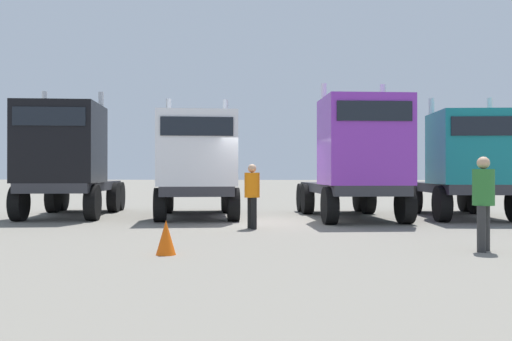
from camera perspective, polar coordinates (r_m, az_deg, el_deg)
ground at (r=16.61m, az=1.06°, el=-5.32°), size 200.00×200.00×0.00m
semi_truck_black at (r=19.17m, az=-18.93°, el=1.19°), size 3.55×6.34×4.26m
semi_truck_white at (r=17.93m, az=-6.06°, el=0.69°), size 3.64×6.20×3.94m
semi_truck_purple at (r=17.33m, az=10.39°, el=1.17°), size 3.55×6.69×4.29m
semi_truck_teal at (r=18.88m, az=20.85°, el=0.63°), size 2.86×5.97×3.93m
visitor_in_hivis at (r=14.55m, az=-0.41°, el=-2.16°), size 0.53×0.53×1.70m
visitor_with_camera at (r=11.21m, az=22.32°, el=-2.47°), size 0.55×0.55×1.77m
traffic_cone_near at (r=10.12m, az=-9.24°, el=-6.81°), size 0.36×0.36×0.62m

